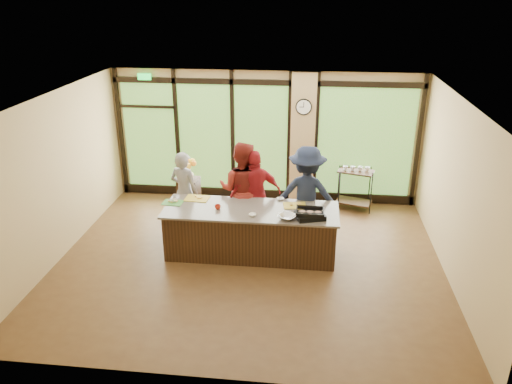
% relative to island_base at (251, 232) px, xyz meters
% --- Properties ---
extents(floor, '(7.00, 7.00, 0.00)m').
position_rel_island_base_xyz_m(floor, '(0.00, -0.30, -0.44)').
color(floor, '#51351C').
rests_on(floor, ground).
extents(ceiling, '(7.00, 7.00, 0.00)m').
position_rel_island_base_xyz_m(ceiling, '(0.00, -0.30, 2.56)').
color(ceiling, white).
rests_on(ceiling, back_wall).
extents(back_wall, '(7.00, 0.00, 7.00)m').
position_rel_island_base_xyz_m(back_wall, '(0.00, 2.70, 1.06)').
color(back_wall, tan).
rests_on(back_wall, floor).
extents(left_wall, '(0.00, 6.00, 6.00)m').
position_rel_island_base_xyz_m(left_wall, '(-3.50, -0.30, 1.06)').
color(left_wall, tan).
rests_on(left_wall, floor).
extents(right_wall, '(0.00, 6.00, 6.00)m').
position_rel_island_base_xyz_m(right_wall, '(3.50, -0.30, 1.06)').
color(right_wall, tan).
rests_on(right_wall, floor).
extents(window_wall, '(6.90, 0.12, 3.00)m').
position_rel_island_base_xyz_m(window_wall, '(0.16, 2.65, 0.95)').
color(window_wall, tan).
rests_on(window_wall, floor).
extents(island_base, '(3.10, 1.00, 0.88)m').
position_rel_island_base_xyz_m(island_base, '(0.00, 0.00, 0.00)').
color(island_base, '#311D10').
rests_on(island_base, floor).
extents(countertop, '(3.20, 1.10, 0.04)m').
position_rel_island_base_xyz_m(countertop, '(0.00, 0.00, 0.46)').
color(countertop, slate).
rests_on(countertop, island_base).
extents(wall_clock, '(0.36, 0.04, 0.36)m').
position_rel_island_base_xyz_m(wall_clock, '(0.85, 2.57, 1.81)').
color(wall_clock, black).
rests_on(wall_clock, window_wall).
extents(cook_left, '(0.72, 0.60, 1.71)m').
position_rel_island_base_xyz_m(cook_left, '(-1.45, 0.80, 0.41)').
color(cook_left, gray).
rests_on(cook_left, floor).
extents(cook_midleft, '(1.03, 0.85, 1.95)m').
position_rel_island_base_xyz_m(cook_midleft, '(-0.28, 0.79, 0.53)').
color(cook_midleft, maroon).
rests_on(cook_midleft, floor).
extents(cook_midright, '(1.15, 0.84, 1.81)m').
position_rel_island_base_xyz_m(cook_midright, '(-0.00, 0.72, 0.46)').
color(cook_midright, maroon).
rests_on(cook_midright, floor).
extents(cook_right, '(1.29, 0.79, 1.93)m').
position_rel_island_base_xyz_m(cook_right, '(1.00, 0.70, 0.53)').
color(cook_right, '#182036').
rests_on(cook_right, floor).
extents(roasting_pan, '(0.59, 0.52, 0.09)m').
position_rel_island_base_xyz_m(roasting_pan, '(1.08, -0.26, 0.52)').
color(roasting_pan, black).
rests_on(roasting_pan, countertop).
extents(mixing_bowl, '(0.40, 0.40, 0.08)m').
position_rel_island_base_xyz_m(mixing_bowl, '(0.68, -0.35, 0.52)').
color(mixing_bowl, silver).
rests_on(mixing_bowl, countertop).
extents(cutting_board_left, '(0.39, 0.31, 0.01)m').
position_rel_island_base_xyz_m(cutting_board_left, '(-1.50, 0.11, 0.49)').
color(cutting_board_left, '#3A832F').
rests_on(cutting_board_left, countertop).
extents(cutting_board_center, '(0.47, 0.37, 0.01)m').
position_rel_island_base_xyz_m(cutting_board_center, '(-1.09, 0.36, 0.49)').
color(cutting_board_center, gold).
rests_on(cutting_board_center, countertop).
extents(cutting_board_right, '(0.45, 0.37, 0.01)m').
position_rel_island_base_xyz_m(cutting_board_right, '(0.79, 0.23, 0.49)').
color(cutting_board_right, gold).
rests_on(cutting_board_right, countertop).
extents(prep_bowl_near, '(0.19, 0.19, 0.04)m').
position_rel_island_base_xyz_m(prep_bowl_near, '(-1.50, 0.15, 0.50)').
color(prep_bowl_near, white).
rests_on(prep_bowl_near, countertop).
extents(prep_bowl_mid, '(0.15, 0.15, 0.04)m').
position_rel_island_base_xyz_m(prep_bowl_mid, '(0.07, -0.29, 0.50)').
color(prep_bowl_mid, white).
rests_on(prep_bowl_mid, countertop).
extents(prep_bowl_far, '(0.17, 0.17, 0.03)m').
position_rel_island_base_xyz_m(prep_bowl_far, '(0.51, 0.49, 0.50)').
color(prep_bowl_far, white).
rests_on(prep_bowl_far, countertop).
extents(red_ramekin, '(0.13, 0.13, 0.08)m').
position_rel_island_base_xyz_m(red_ramekin, '(-0.60, -0.08, 0.52)').
color(red_ramekin, red).
rests_on(red_ramekin, countertop).
extents(flower_stand, '(0.45, 0.45, 0.86)m').
position_rel_island_base_xyz_m(flower_stand, '(-1.55, 1.52, -0.01)').
color(flower_stand, '#311D10').
rests_on(flower_stand, floor).
extents(flower_vase, '(0.29, 0.29, 0.25)m').
position_rel_island_base_xyz_m(flower_vase, '(-1.55, 1.52, 0.54)').
color(flower_vase, '#998053').
rests_on(flower_vase, flower_stand).
extents(bar_cart, '(0.85, 0.63, 1.04)m').
position_rel_island_base_xyz_m(bar_cart, '(2.06, 2.24, 0.18)').
color(bar_cart, '#311D10').
rests_on(bar_cart, floor).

